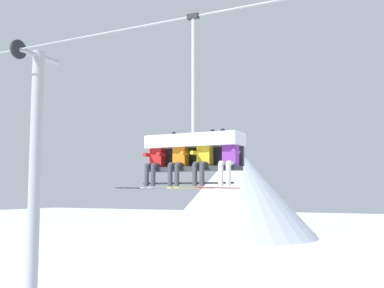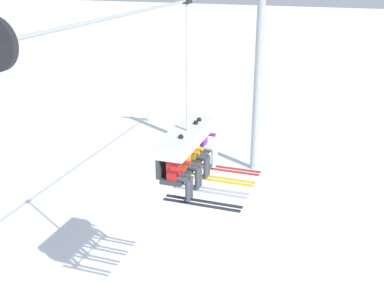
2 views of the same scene
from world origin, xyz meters
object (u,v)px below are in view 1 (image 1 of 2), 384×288
Objects in this scene: skier_red at (155,160)px; skier_orange at (178,159)px; skier_yellow at (203,158)px; skier_purple at (228,157)px; lift_tower_near at (34,191)px; chairlift_chair at (195,146)px.

skier_orange is at bearing 0.63° from skier_red.
skier_purple is at bearing 0.00° from skier_yellow.
skier_red is 1.26m from skier_yellow.
chairlift_chair is (5.72, -0.71, 1.03)m from lift_tower_near.
skier_red is at bearing -11.02° from lift_tower_near.
skier_red is at bearing -179.69° from skier_yellow.
skier_purple is (0.62, 0.00, 0.00)m from skier_yellow.
skier_yellow is 1.00× the size of skier_purple.
lift_tower_near is 5.34× the size of skier_orange.
lift_tower_near is at bearing 172.92° from chairlift_chair.
skier_purple is at bearing -7.90° from lift_tower_near.
skier_orange reaches higher than skier_red.
skier_purple is at bearing -12.85° from chairlift_chair.
chairlift_chair is 2.36× the size of skier_yellow.
skier_red is 1.00× the size of skier_orange.
skier_red is at bearing -166.80° from chairlift_chair.
chairlift_chair is 0.49m from skier_yellow.
skier_purple is (1.88, 0.01, 0.02)m from skier_red.
skier_red is 1.00× the size of skier_yellow.
skier_orange is 1.25m from skier_purple.
skier_orange is 0.63m from skier_yellow.
chairlift_chair is 2.36× the size of skier_red.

